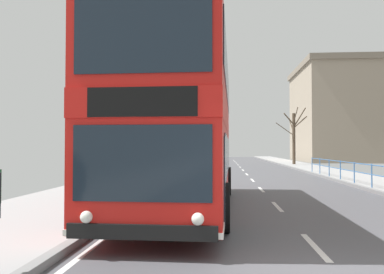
{
  "coord_description": "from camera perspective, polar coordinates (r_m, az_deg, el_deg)",
  "views": [
    {
      "loc": [
        -1.66,
        -4.64,
        1.77
      ],
      "look_at": [
        -2.46,
        5.93,
        2.06
      ],
      "focal_mm": 36.87,
      "sensor_mm": 36.0,
      "label": 1
    }
  ],
  "objects": [
    {
      "name": "background_building_00",
      "position": [
        55.4,
        21.86,
        3.22
      ],
      "size": [
        13.49,
        15.16,
        12.48
      ],
      "color": "gray",
      "rests_on": "ground"
    },
    {
      "name": "double_decker_bus_main",
      "position": [
        11.52,
        -1.24,
        1.49
      ],
      "size": [
        2.93,
        10.87,
        4.55
      ],
      "color": "red",
      "rests_on": "ground"
    },
    {
      "name": "pedestrian_railing_far_kerb",
      "position": [
        16.73,
        25.83,
        -4.72
      ],
      "size": [
        0.05,
        23.51,
        0.97
      ],
      "color": "#386BA8",
      "rests_on": "ground"
    },
    {
      "name": "bare_tree_far_01",
      "position": [
        40.2,
        14.53,
        0.29
      ],
      "size": [
        2.95,
        2.61,
        5.58
      ],
      "color": "#4C3D2D",
      "rests_on": "ground"
    }
  ]
}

